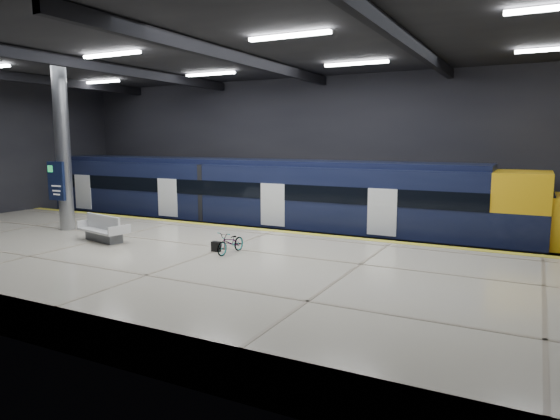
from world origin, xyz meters
The scene contains 10 objects.
ground centered at (0.00, 0.00, 0.00)m, with size 30.00×30.00×0.00m, color black.
room_shell centered at (0.00, 0.00, 5.72)m, with size 30.10×16.10×8.05m.
platform centered at (0.00, -2.50, 0.55)m, with size 30.00×11.00×1.10m, color beige.
safety_strip centered at (0.00, 2.75, 1.11)m, with size 30.00×0.40×0.01m, color gold.
rails centered at (0.00, 5.50, 0.08)m, with size 30.00×1.52×0.16m.
train centered at (-2.01, 5.50, 2.06)m, with size 29.40×2.84×3.79m.
bench centered at (-4.73, -2.08, 1.45)m, with size 2.39×1.40×0.99m.
bicycle centered at (0.65, -1.61, 1.48)m, with size 0.50×1.44×0.76m, color #99999E.
pannier_bag centered at (0.05, -1.61, 1.28)m, with size 0.30×0.18×0.35m, color black.
info_column centered at (-8.00, -1.03, 4.46)m, with size 0.90×0.78×6.90m.
Camera 1 is at (9.66, -15.44, 4.92)m, focal length 32.00 mm.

